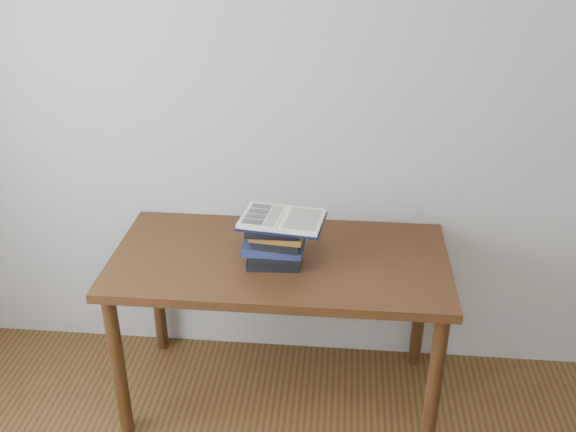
# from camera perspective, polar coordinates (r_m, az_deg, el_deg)

# --- Properties ---
(room_shell) EXTENTS (3.54, 3.54, 2.62)m
(room_shell) POSITION_cam_1_polar(r_m,az_deg,el_deg) (1.17, -13.21, -1.65)
(room_shell) COLOR beige
(room_shell) RESTS_ON ground
(desk) EXTENTS (1.44, 0.72, 0.77)m
(desk) POSITION_cam_1_polar(r_m,az_deg,el_deg) (2.79, -0.72, -5.32)
(desk) COLOR #472411
(desk) RESTS_ON ground
(book_stack) EXTENTS (0.26, 0.19, 0.19)m
(book_stack) POSITION_cam_1_polar(r_m,az_deg,el_deg) (2.65, -1.13, -2.42)
(book_stack) COLOR black
(book_stack) RESTS_ON desk
(open_book) EXTENTS (0.36, 0.28, 0.03)m
(open_book) POSITION_cam_1_polar(r_m,az_deg,el_deg) (2.61, -0.50, -0.31)
(open_book) COLOR black
(open_book) RESTS_ON book_stack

